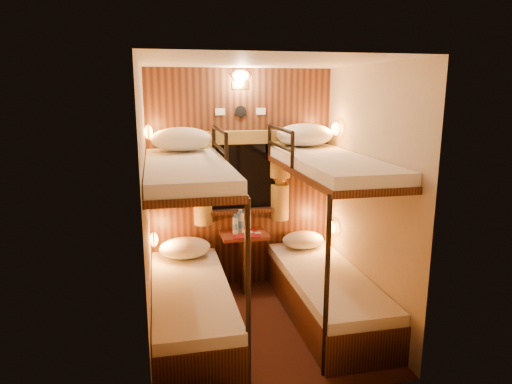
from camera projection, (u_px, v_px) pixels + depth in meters
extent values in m
plane|color=#35170E|center=(262.00, 326.00, 4.29)|extent=(2.10, 2.10, 0.00)
plane|color=silver|center=(263.00, 62.00, 3.76)|extent=(2.10, 2.10, 0.00)
plane|color=#C6B293|center=(241.00, 180.00, 5.03)|extent=(2.40, 0.00, 2.40)
plane|color=#C6B293|center=(299.00, 240.00, 3.02)|extent=(2.40, 0.00, 2.40)
plane|color=#C6B293|center=(146.00, 209.00, 3.81)|extent=(0.00, 2.40, 2.40)
plane|color=#C6B293|center=(367.00, 197.00, 4.24)|extent=(0.00, 2.40, 2.40)
cube|color=black|center=(241.00, 181.00, 5.01)|extent=(2.00, 0.03, 2.40)
cube|color=black|center=(191.00, 313.00, 4.18)|extent=(0.70, 1.90, 0.35)
cube|color=white|center=(191.00, 290.00, 4.13)|extent=(0.68, 1.88, 0.10)
cube|color=black|center=(187.00, 176.00, 3.90)|extent=(0.70, 1.90, 0.06)
cube|color=white|center=(186.00, 167.00, 3.88)|extent=(0.68, 1.88, 0.10)
cylinder|color=black|center=(248.00, 296.00, 3.28)|extent=(0.04, 0.04, 1.45)
cylinder|color=black|center=(214.00, 142.00, 4.77)|extent=(0.04, 0.04, 0.32)
cylinder|color=black|center=(226.00, 153.00, 3.96)|extent=(0.04, 0.04, 0.32)
cylinder|color=black|center=(219.00, 130.00, 4.33)|extent=(0.04, 0.85, 0.04)
cylinder|color=black|center=(220.00, 148.00, 4.37)|extent=(0.03, 0.85, 0.03)
cube|color=black|center=(325.00, 299.00, 4.45)|extent=(0.70, 1.90, 0.35)
cube|color=white|center=(326.00, 278.00, 4.40)|extent=(0.68, 1.88, 0.10)
cube|color=black|center=(330.00, 171.00, 4.17)|extent=(0.70, 1.90, 0.06)
cube|color=white|center=(330.00, 162.00, 4.16)|extent=(0.68, 1.88, 0.10)
cylinder|color=black|center=(327.00, 289.00, 3.40)|extent=(0.04, 0.04, 1.45)
cylinder|color=black|center=(269.00, 141.00, 4.90)|extent=(0.04, 0.04, 0.32)
cylinder|color=black|center=(292.00, 151.00, 4.09)|extent=(0.04, 0.04, 0.32)
cylinder|color=black|center=(280.00, 129.00, 4.46)|extent=(0.04, 0.85, 0.04)
cylinder|color=black|center=(280.00, 146.00, 4.49)|extent=(0.03, 0.85, 0.03)
cube|color=black|center=(241.00, 176.00, 4.98)|extent=(0.98, 0.02, 0.78)
cube|color=black|center=(241.00, 177.00, 4.97)|extent=(0.90, 0.01, 0.70)
cube|color=black|center=(242.00, 211.00, 5.02)|extent=(1.00, 0.12, 0.04)
cube|color=olive|center=(241.00, 137.00, 4.85)|extent=(1.10, 0.06, 0.14)
cylinder|color=olive|center=(202.00, 162.00, 4.81)|extent=(0.22, 0.22, 0.40)
cylinder|color=olive|center=(202.00, 183.00, 4.86)|extent=(0.11, 0.11, 0.12)
cylinder|color=olive|center=(203.00, 206.00, 4.91)|extent=(0.20, 0.20, 0.40)
torus|color=gold|center=(202.00, 183.00, 4.86)|extent=(0.14, 0.14, 0.02)
cylinder|color=olive|center=(280.00, 159.00, 4.99)|extent=(0.22, 0.22, 0.40)
cylinder|color=olive|center=(280.00, 180.00, 5.04)|extent=(0.11, 0.11, 0.12)
cylinder|color=olive|center=(280.00, 202.00, 5.09)|extent=(0.20, 0.20, 0.40)
torus|color=gold|center=(280.00, 180.00, 5.04)|extent=(0.14, 0.14, 0.02)
cylinder|color=black|center=(241.00, 111.00, 4.83)|extent=(0.12, 0.02, 0.12)
cube|color=silver|center=(220.00, 112.00, 4.78)|extent=(0.10, 0.01, 0.07)
cube|color=silver|center=(261.00, 111.00, 4.87)|extent=(0.10, 0.01, 0.07)
cube|color=gold|center=(240.00, 85.00, 4.77)|extent=(0.18, 0.01, 0.08)
ellipsoid|color=#FFCC8C|center=(241.00, 75.00, 4.73)|extent=(0.18, 0.09, 0.11)
ellipsoid|color=orange|center=(154.00, 239.00, 4.60)|extent=(0.08, 0.20, 0.13)
torus|color=gold|center=(154.00, 239.00, 4.60)|extent=(0.02, 0.17, 0.17)
ellipsoid|color=orange|center=(148.00, 132.00, 4.36)|extent=(0.08, 0.20, 0.13)
torus|color=gold|center=(148.00, 132.00, 4.36)|extent=(0.02, 0.17, 0.17)
ellipsoid|color=orange|center=(333.00, 227.00, 5.00)|extent=(0.08, 0.20, 0.13)
torus|color=gold|center=(333.00, 227.00, 5.00)|extent=(0.02, 0.17, 0.17)
ellipsoid|color=orange|center=(336.00, 128.00, 4.77)|extent=(0.08, 0.20, 0.13)
torus|color=gold|center=(336.00, 128.00, 4.77)|extent=(0.02, 0.17, 0.17)
cube|color=maroon|center=(244.00, 235.00, 4.96)|extent=(0.50, 0.34, 0.04)
cube|color=black|center=(245.00, 263.00, 5.03)|extent=(0.08, 0.30, 0.61)
cube|color=maroon|center=(244.00, 233.00, 4.96)|extent=(0.30, 0.34, 0.01)
cylinder|color=#99BFE5|center=(235.00, 226.00, 4.91)|extent=(0.06, 0.06, 0.19)
cylinder|color=#4478CE|center=(235.00, 227.00, 4.91)|extent=(0.06, 0.06, 0.07)
cylinder|color=#4478CE|center=(235.00, 216.00, 4.88)|extent=(0.03, 0.03, 0.03)
cylinder|color=#99BFE5|center=(240.00, 223.00, 4.95)|extent=(0.07, 0.07, 0.22)
cylinder|color=#4478CE|center=(240.00, 224.00, 4.95)|extent=(0.08, 0.08, 0.08)
cylinder|color=#4478CE|center=(240.00, 211.00, 4.92)|extent=(0.04, 0.04, 0.03)
cube|color=silver|center=(249.00, 232.00, 4.98)|extent=(0.09, 0.07, 0.01)
cube|color=silver|center=(258.00, 233.00, 4.96)|extent=(0.07, 0.06, 0.01)
ellipsoid|color=silver|center=(185.00, 248.00, 4.76)|extent=(0.54, 0.38, 0.21)
ellipsoid|color=silver|center=(303.00, 240.00, 5.06)|extent=(0.47, 0.33, 0.18)
ellipsoid|color=silver|center=(181.00, 139.00, 4.44)|extent=(0.59, 0.42, 0.23)
ellipsoid|color=silver|center=(305.00, 135.00, 4.82)|extent=(0.61, 0.44, 0.24)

